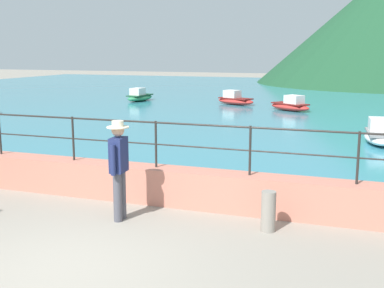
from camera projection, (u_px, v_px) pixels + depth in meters
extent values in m
plane|color=gray|center=(62.00, 269.00, 6.66)|extent=(120.00, 120.00, 0.00)
cube|color=tan|center=(156.00, 185.00, 9.56)|extent=(20.00, 0.56, 0.70)
cylinder|color=#282623|center=(0.00, 134.00, 10.63)|extent=(0.04, 0.04, 0.90)
cylinder|color=#282623|center=(73.00, 139.00, 10.02)|extent=(0.04, 0.04, 0.90)
cylinder|color=#282623|center=(156.00, 144.00, 9.41)|extent=(0.04, 0.04, 0.90)
cylinder|color=#282623|center=(250.00, 151.00, 8.81)|extent=(0.04, 0.04, 0.90)
cylinder|color=#282623|center=(358.00, 158.00, 8.20)|extent=(0.04, 0.04, 0.90)
cylinder|color=#282623|center=(156.00, 122.00, 9.33)|extent=(18.40, 0.04, 0.04)
cylinder|color=#282623|center=(156.00, 144.00, 9.41)|extent=(18.40, 0.03, 0.03)
cube|color=teal|center=(303.00, 98.00, 30.58)|extent=(64.00, 44.32, 0.06)
cylinder|color=#4C4C56|center=(122.00, 194.00, 8.62)|extent=(0.15, 0.15, 0.86)
cylinder|color=#4C4C56|center=(118.00, 197.00, 8.45)|extent=(0.15, 0.15, 0.86)
cube|color=navy|center=(119.00, 155.00, 8.40)|extent=(0.25, 0.38, 0.60)
cylinder|color=navy|center=(124.00, 154.00, 8.64)|extent=(0.09, 0.09, 0.52)
cylinder|color=navy|center=(113.00, 160.00, 8.18)|extent=(0.09, 0.09, 0.52)
sphere|color=tan|center=(118.00, 130.00, 8.32)|extent=(0.22, 0.22, 0.22)
cylinder|color=beige|center=(118.00, 127.00, 8.31)|extent=(0.38, 0.38, 0.02)
cylinder|color=beige|center=(118.00, 124.00, 8.30)|extent=(0.20, 0.20, 0.10)
cylinder|color=gray|center=(268.00, 211.00, 8.01)|extent=(0.24, 0.24, 0.67)
ellipsoid|color=red|center=(236.00, 101.00, 26.56)|extent=(2.47, 1.76, 0.36)
cube|color=maroon|center=(236.00, 98.00, 26.53)|extent=(1.99, 1.45, 0.06)
cube|color=silver|center=(232.00, 94.00, 26.66)|extent=(0.99, 0.90, 0.40)
ellipsoid|color=white|center=(380.00, 137.00, 15.42)|extent=(1.10, 2.37, 0.36)
cube|color=gray|center=(380.00, 133.00, 15.39)|extent=(0.92, 1.90, 0.06)
cube|color=silver|center=(380.00, 124.00, 15.59)|extent=(0.70, 0.85, 0.40)
ellipsoid|color=#338C59|center=(140.00, 98.00, 28.51)|extent=(1.10, 2.37, 0.36)
cube|color=#1C4D31|center=(140.00, 95.00, 28.49)|extent=(0.92, 1.90, 0.06)
cube|color=silver|center=(138.00, 91.00, 28.22)|extent=(0.70, 0.85, 0.40)
ellipsoid|color=red|center=(290.00, 107.00, 23.87)|extent=(2.41, 2.04, 0.36)
cube|color=maroon|center=(290.00, 104.00, 23.84)|extent=(1.95, 1.67, 0.06)
cube|color=silver|center=(294.00, 99.00, 23.60)|extent=(1.02, 0.97, 0.40)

